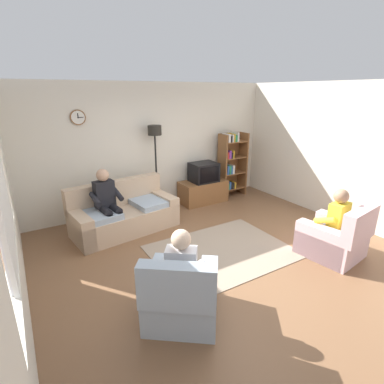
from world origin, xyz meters
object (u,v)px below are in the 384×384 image
at_px(tv, 204,172).
at_px(person_in_left_armchair, 182,268).
at_px(couch, 124,214).
at_px(bookshelf, 230,163).
at_px(armchair_near_bookshelf, 334,239).
at_px(person_on_couch, 107,200).
at_px(person_in_right_armchair, 332,219).
at_px(floor_lamp, 155,145).
at_px(tv_stand, 203,191).
at_px(armchair_near_window, 182,296).

xyz_separation_m(tv, person_in_left_armchair, (-2.25, -2.99, -0.13)).
xyz_separation_m(couch, bookshelf, (2.95, 0.58, 0.50)).
relative_size(armchair_near_bookshelf, person_on_couch, 0.79).
relative_size(couch, armchair_near_bookshelf, 2.04).
bearing_deg(person_in_right_armchair, person_on_couch, 139.47).
relative_size(tv, bookshelf, 0.38).
xyz_separation_m(bookshelf, person_on_couch, (-3.26, -0.68, -0.12)).
bearing_deg(tv, floor_lamp, 173.82).
distance_m(tv_stand, person_in_right_armchair, 3.09).
bearing_deg(tv_stand, person_in_right_armchair, -82.05).
bearing_deg(floor_lamp, tv, -6.18).
bearing_deg(armchair_near_window, armchair_near_bookshelf, -0.93).
xyz_separation_m(bookshelf, floor_lamp, (-1.98, 0.03, 0.63)).
distance_m(armchair_near_bookshelf, person_in_right_armchair, 0.33).
xyz_separation_m(armchair_near_bookshelf, person_in_left_armchair, (-2.69, 0.12, 0.32)).
bearing_deg(person_on_couch, tv, 13.74).
height_order(person_on_couch, person_in_left_armchair, person_on_couch).
relative_size(couch, armchair_near_window, 1.69).
distance_m(tv_stand, armchair_near_bookshelf, 3.16).
bearing_deg(tv, bookshelf, 6.32).
height_order(couch, floor_lamp, floor_lamp).
bearing_deg(armchair_near_window, tv_stand, 53.28).
height_order(couch, person_on_couch, person_on_couch).
distance_m(tv, armchair_near_window, 3.86).
bearing_deg(armchair_near_bookshelf, tv, 98.01).
height_order(tv, person_on_couch, person_on_couch).
distance_m(couch, floor_lamp, 1.61).
bearing_deg(person_on_couch, armchair_near_window, -87.38).
relative_size(tv, person_in_left_armchair, 0.54).
relative_size(tv_stand, person_in_left_armchair, 0.98).
relative_size(tv, armchair_near_window, 0.51).
height_order(couch, person_in_right_armchair, person_in_right_armchair).
height_order(armchair_near_window, person_in_left_armchair, person_in_left_armchair).
bearing_deg(person_on_couch, couch, 19.07).
distance_m(bookshelf, armchair_near_window, 4.49).
height_order(tv_stand, armchair_near_bookshelf, armchair_near_bookshelf).
xyz_separation_m(bookshelf, armchair_near_bookshelf, (-0.41, -3.20, -0.53)).
relative_size(tv_stand, armchair_near_window, 0.93).
relative_size(floor_lamp, person_in_right_armchair, 1.65).
height_order(couch, person_in_left_armchair, person_in_left_armchair).
distance_m(bookshelf, floor_lamp, 2.08).
bearing_deg(armchair_near_bookshelf, person_in_left_armchair, 177.52).
distance_m(bookshelf, armchair_near_bookshelf, 3.27).
xyz_separation_m(person_in_left_armchair, person_in_right_armchair, (2.67, -0.03, 0.00)).
distance_m(bookshelf, person_on_couch, 3.34).
relative_size(person_on_couch, person_in_right_armchair, 1.11).
relative_size(couch, bookshelf, 1.26).
xyz_separation_m(armchair_near_window, person_in_left_armchair, (0.05, 0.07, 0.32)).
bearing_deg(bookshelf, couch, -168.95).
distance_m(person_on_couch, person_in_right_armchair, 3.74).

